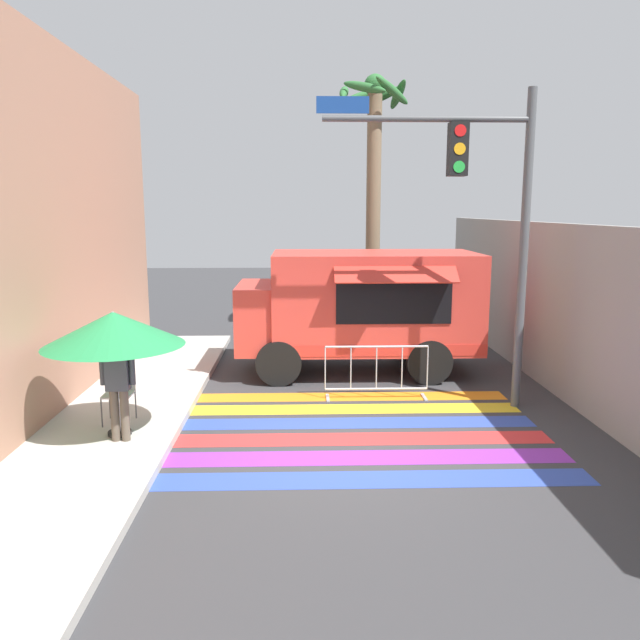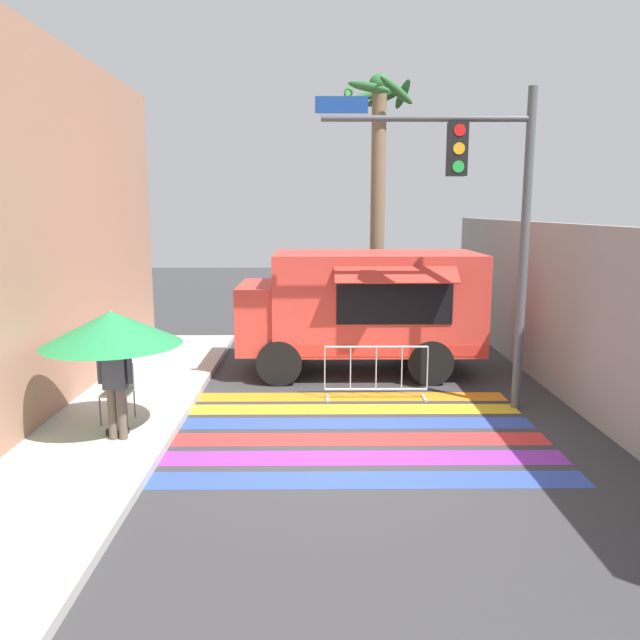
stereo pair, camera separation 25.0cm
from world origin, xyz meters
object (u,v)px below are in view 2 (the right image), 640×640
Objects in this scene: food_truck at (357,304)px; traffic_signal_pole at (485,199)px; vendor_person at (115,378)px; patio_umbrella at (111,328)px; folding_chair at (118,386)px; barricade_front at (376,373)px; palm_tree at (378,170)px.

traffic_signal_pole reaches higher than food_truck.
food_truck is 6.03m from vendor_person.
patio_umbrella is (-4.07, -4.26, 0.28)m from food_truck.
traffic_signal_pole is 6.00× the size of folding_chair.
barricade_front is (4.20, 2.48, -0.59)m from vendor_person.
vendor_person is (0.09, -0.25, -0.71)m from patio_umbrella.
patio_umbrella is at bearing -133.66° from food_truck.
patio_umbrella is at bearing -120.06° from palm_tree.
palm_tree is at bearing 78.93° from food_truck.
palm_tree is (4.79, 8.69, 3.60)m from vendor_person.
patio_umbrella is 1.25× the size of vendor_person.
folding_chair is at bearing -122.98° from palm_tree.
traffic_signal_pole is at bearing -52.09° from food_truck.
palm_tree is (0.82, 4.18, 3.17)m from food_truck.
traffic_signal_pole reaches higher than vendor_person.
traffic_signal_pole is at bearing -79.83° from palm_tree.
food_truck is 5.62m from folding_chair.
barricade_front is (-1.80, 0.57, -3.28)m from traffic_signal_pole.
patio_umbrella is at bearing -82.98° from folding_chair.
vendor_person is at bearing -118.87° from palm_tree.
vendor_person is 0.24× the size of palm_tree.
traffic_signal_pole is 6.62m from patio_umbrella.
folding_chair is 0.47× the size of barricade_front.
food_truck is at bearing 33.74° from folding_chair.
traffic_signal_pole is 3.78m from barricade_front.
patio_umbrella is at bearing -164.86° from traffic_signal_pole.
barricade_front is at bearing 162.33° from traffic_signal_pole.
traffic_signal_pole is 0.78× the size of palm_tree.
folding_chair is 10.09m from palm_tree.
patio_umbrella is 1.31m from folding_chair.
food_truck reaches higher than barricade_front.
palm_tree is (-1.22, 6.79, 0.91)m from traffic_signal_pole.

